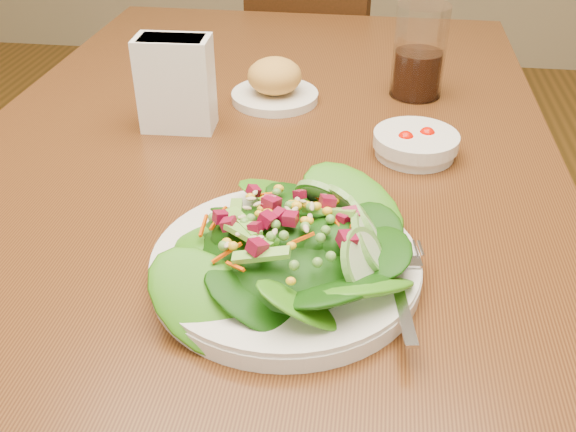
{
  "coord_description": "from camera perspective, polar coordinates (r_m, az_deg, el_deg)",
  "views": [
    {
      "loc": [
        0.17,
        -0.85,
        1.19
      ],
      "look_at": [
        0.09,
        -0.28,
        0.81
      ],
      "focal_mm": 40.0,
      "sensor_mm": 36.0,
      "label": 1
    }
  ],
  "objects": [
    {
      "name": "dining_table",
      "position": [
        1.03,
        -2.67,
        1.31
      ],
      "size": [
        0.9,
        1.4,
        0.75
      ],
      "color": "#5B3214",
      "rests_on": "ground_plane"
    },
    {
      "name": "bread_plate",
      "position": [
        1.12,
        -1.19,
        11.67
      ],
      "size": [
        0.15,
        0.15,
        0.08
      ],
      "color": "silver",
      "rests_on": "dining_table"
    },
    {
      "name": "tomato_bowl",
      "position": [
        0.96,
        11.26,
        6.3
      ],
      "size": [
        0.12,
        0.12,
        0.04
      ],
      "color": "silver",
      "rests_on": "dining_table"
    },
    {
      "name": "napkin_holder",
      "position": [
        1.01,
        -9.94,
        11.69
      ],
      "size": [
        0.11,
        0.07,
        0.15
      ],
      "rotation": [
        0.0,
        0.0,
        0.05
      ],
      "color": "white",
      "rests_on": "dining_table"
    },
    {
      "name": "salad_plate",
      "position": [
        0.69,
        0.6,
        -3.17
      ],
      "size": [
        0.3,
        0.3,
        0.09
      ],
      "rotation": [
        0.0,
        0.0,
        -0.2
      ],
      "color": "silver",
      "rests_on": "dining_table"
    },
    {
      "name": "drinking_glass",
      "position": [
        1.15,
        11.54,
        13.61
      ],
      "size": [
        0.09,
        0.09,
        0.16
      ],
      "color": "silver",
      "rests_on": "dining_table"
    },
    {
      "name": "chair_far",
      "position": [
        2.02,
        2.92,
        11.71
      ],
      "size": [
        0.5,
        0.5,
        0.85
      ],
      "rotation": [
        0.0,
        0.0,
        2.79
      ],
      "color": "#3D1C0C",
      "rests_on": "ground_plane"
    }
  ]
}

